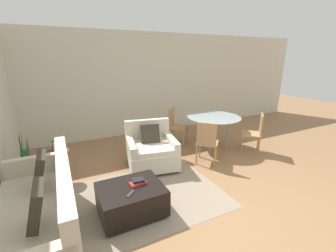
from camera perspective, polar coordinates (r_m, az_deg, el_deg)
The scene contains 15 objects.
ground_plane at distance 3.44m, azimuth 14.03°, elevation -21.13°, with size 20.00×20.00×0.00m, color #936B47.
wall_back at distance 6.26m, azimuth -9.20°, elevation 10.23°, with size 12.00×0.06×2.75m.
area_rug at distance 3.75m, azimuth -4.49°, elevation -16.92°, with size 2.21×1.78×0.01m.
couch at distance 3.16m, azimuth -29.69°, elevation -19.65°, with size 0.86×2.05×0.94m.
armchair at distance 4.49m, azimuth -4.30°, elevation -6.09°, with size 1.07×1.08×0.87m.
ottoman at distance 3.30m, azimuth -9.32°, elevation -17.77°, with size 0.87×0.70×0.41m.
book_stack at distance 3.24m, azimuth -7.66°, elevation -13.88°, with size 0.23×0.16×0.07m.
tv_remote_primary at distance 3.06m, azimuth -9.51°, elevation -16.59°, with size 0.15×0.13×0.01m.
potted_plant at distance 4.50m, azimuth -31.92°, elevation -9.99°, with size 0.35×0.35×1.01m.
side_table at distance 4.37m, azimuth -25.88°, elevation -7.84°, with size 0.37×0.37×0.55m.
picture_frame at distance 4.27m, azimuth -26.34°, elevation -4.61°, with size 0.15×0.07×0.19m.
dining_table at distance 5.38m, azimuth 11.54°, elevation 1.59°, with size 1.25×1.25×0.76m.
dining_chair_near_left at distance 4.55m, azimuth 9.88°, elevation -3.54°, with size 0.59×0.59×0.90m.
dining_chair_near_right at distance 5.41m, azimuth 21.36°, elevation -1.12°, with size 0.59×0.59×0.90m.
dining_chair_far_left at distance 5.61m, azimuth 1.86°, elevation 0.71°, with size 0.59×0.59×0.90m.
Camera 1 is at (-1.86, -1.99, 2.10)m, focal length 24.00 mm.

